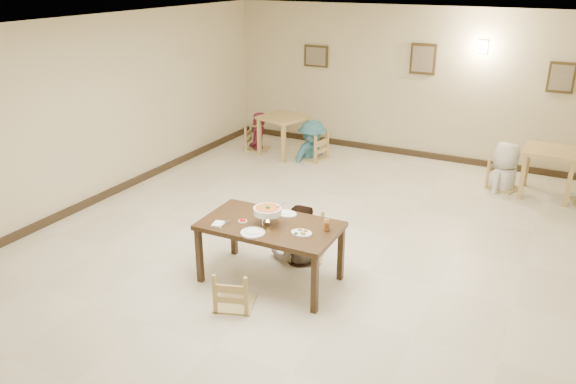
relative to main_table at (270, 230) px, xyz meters
The scene contains 29 objects.
floor 1.06m from the main_table, 79.69° to the left, with size 10.00×10.00×0.00m, color beige.
ceiling 2.43m from the main_table, 79.69° to the left, with size 10.00×10.00×0.00m, color white.
wall_back 5.84m from the main_table, 88.59° to the left, with size 10.00×10.00×0.00m, color beige.
wall_left 4.02m from the main_table, 168.56° to the left, with size 10.00×10.00×0.00m, color beige.
baseboard_back 5.79m from the main_table, 88.59° to the left, with size 8.00×0.06×0.12m, color #302316.
baseboard_left 3.96m from the main_table, 168.48° to the left, with size 0.06×10.00×0.12m, color #302316.
picture_a 6.21m from the main_table, 109.73° to the left, with size 0.55×0.04×0.45m.
picture_b 5.89m from the main_table, 87.59° to the left, with size 0.50×0.04×0.60m.
picture_c 6.46m from the main_table, 64.46° to the left, with size 0.45×0.04×0.55m.
wall_sconce 6.11m from the main_table, 76.84° to the left, with size 0.16×0.05×0.22m, color #FFD88C.
main_table is the anchor object (origin of this frame).
chair_far 0.82m from the main_table, 82.77° to the left, with size 0.50×0.50×1.06m.
chair_near 0.73m from the main_table, 98.25° to the right, with size 0.44×0.44×0.93m.
main_diner 0.68m from the main_table, 85.42° to the left, with size 0.76×0.59×1.56m, color gray.
curry_warmer 0.26m from the main_table, 116.23° to the right, with size 0.38×0.34×0.31m.
rice_plate_far 0.35m from the main_table, 82.02° to the left, with size 0.28×0.28×0.06m.
rice_plate_near 0.35m from the main_table, 97.70° to the right, with size 0.29×0.29×0.07m.
fried_plate 0.48m from the main_table, ahead, with size 0.25×0.25×0.06m.
chili_dish 0.35m from the main_table, 161.24° to the right, with size 0.11×0.11×0.02m.
napkin_cutlery 0.63m from the main_table, 148.76° to the right, with size 0.17×0.25×0.03m.
drink_glass 0.71m from the main_table, 12.19° to the left, with size 0.07×0.07×0.15m.
bg_table_left 5.10m from the main_table, 116.10° to the left, with size 1.03×1.03×0.83m.
bg_table_right 5.44m from the main_table, 58.76° to the left, with size 0.84×0.84×0.83m.
bg_chair_ll 5.48m from the main_table, 121.97° to the left, with size 0.46×0.46×0.99m.
bg_chair_lr 4.87m from the main_table, 109.04° to the left, with size 0.51×0.51×1.09m.
bg_chair_rl 5.14m from the main_table, 65.32° to the left, with size 0.47×0.47×1.00m.
bg_diner_a 5.47m from the main_table, 121.97° to the left, with size 0.59×0.39×1.63m, color #59172C.
bg_diner_b 4.87m from the main_table, 109.04° to the left, with size 1.05×0.60×1.63m, color teal.
bg_diner_c 5.14m from the main_table, 65.32° to the left, with size 0.83×0.54×1.71m, color silver.
Camera 1 is at (2.89, -6.15, 3.69)m, focal length 35.00 mm.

